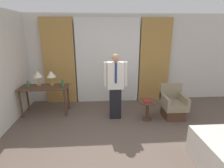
{
  "coord_description": "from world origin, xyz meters",
  "views": [
    {
      "loc": [
        -0.23,
        -2.47,
        2.21
      ],
      "look_at": [
        0.04,
        1.52,
        0.98
      ],
      "focal_mm": 28.0,
      "sensor_mm": 36.0,
      "label": 1
    }
  ],
  "objects": [
    {
      "name": "armchair",
      "position": [
        1.66,
        1.64,
        0.32
      ],
      "size": [
        0.57,
        0.63,
        0.85
      ],
      "color": "#4C3323",
      "rests_on": "ground_plane"
    },
    {
      "name": "curtain_sheer_center",
      "position": [
        0.0,
        2.86,
        1.29
      ],
      "size": [
        1.92,
        0.06,
        2.58
      ],
      "color": "white",
      "rests_on": "ground_plane"
    },
    {
      "name": "bottle_near_edge",
      "position": [
        -1.23,
        2.01,
        0.87
      ],
      "size": [
        0.07,
        0.07,
        0.24
      ],
      "color": "#336638",
      "rests_on": "desk"
    },
    {
      "name": "desk",
      "position": [
        -1.74,
        2.07,
        0.66
      ],
      "size": [
        1.26,
        0.57,
        0.77
      ],
      "color": "#4C3323",
      "rests_on": "ground_plane"
    },
    {
      "name": "ground_plane",
      "position": [
        0.0,
        0.0,
        0.0
      ],
      "size": [
        16.0,
        16.0,
        0.0
      ],
      "primitive_type": "plane",
      "color": "brown"
    },
    {
      "name": "curtain_drape_right",
      "position": [
        1.47,
        2.86,
        1.29
      ],
      "size": [
        0.94,
        0.06,
        2.58
      ],
      "color": "#B28442",
      "rests_on": "ground_plane"
    },
    {
      "name": "wall_back",
      "position": [
        0.0,
        2.99,
        1.35
      ],
      "size": [
        10.0,
        0.06,
        2.7
      ],
      "color": "silver",
      "rests_on": "ground_plane"
    },
    {
      "name": "bottle_by_lamp",
      "position": [
        -2.12,
        2.02,
        0.86
      ],
      "size": [
        0.07,
        0.07,
        0.2
      ],
      "color": "#336638",
      "rests_on": "desk"
    },
    {
      "name": "table_lamp_right",
      "position": [
        -1.56,
        2.22,
        1.07
      ],
      "size": [
        0.24,
        0.24,
        0.4
      ],
      "color": "tan",
      "rests_on": "desk"
    },
    {
      "name": "curtain_drape_left",
      "position": [
        -1.47,
        2.86,
        1.29
      ],
      "size": [
        0.94,
        0.06,
        2.58
      ],
      "color": "#B28442",
      "rests_on": "ground_plane"
    },
    {
      "name": "table_lamp_left",
      "position": [
        -1.92,
        2.22,
        1.07
      ],
      "size": [
        0.24,
        0.24,
        0.4
      ],
      "color": "tan",
      "rests_on": "desk"
    },
    {
      "name": "book",
      "position": [
        0.93,
        1.51,
        0.52
      ],
      "size": [
        0.19,
        0.22,
        0.03
      ],
      "color": "maroon",
      "rests_on": "side_table"
    },
    {
      "name": "person",
      "position": [
        0.14,
        1.67,
        0.92
      ],
      "size": [
        0.58,
        0.2,
        1.68
      ],
      "color": "black",
      "rests_on": "ground_plane"
    },
    {
      "name": "side_table",
      "position": [
        0.95,
        1.53,
        0.35
      ],
      "size": [
        0.48,
        0.48,
        0.51
      ],
      "color": "#4C3323",
      "rests_on": "ground_plane"
    }
  ]
}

